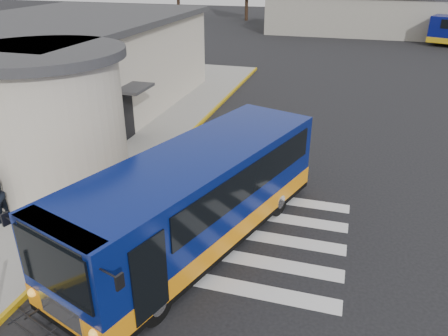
# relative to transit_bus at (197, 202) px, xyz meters

# --- Properties ---
(ground) EXTENTS (140.00, 140.00, 0.00)m
(ground) POSITION_rel_transit_bus_xyz_m (0.76, 1.58, -1.36)
(ground) COLOR black
(ground) RESTS_ON ground
(sidewalk) EXTENTS (10.00, 34.00, 0.15)m
(sidewalk) POSITION_rel_transit_bus_xyz_m (-8.24, 5.58, -1.28)
(sidewalk) COLOR gray
(sidewalk) RESTS_ON ground
(curb_strip) EXTENTS (0.12, 34.00, 0.16)m
(curb_strip) POSITION_rel_transit_bus_xyz_m (-3.29, 5.58, -1.28)
(curb_strip) COLOR gold
(curb_strip) RESTS_ON ground
(station_building) EXTENTS (12.70, 18.70, 4.80)m
(station_building) POSITION_rel_transit_bus_xyz_m (-10.08, 8.48, 1.21)
(station_building) COLOR beige
(station_building) RESTS_ON ground
(crosswalk) EXTENTS (8.00, 5.35, 0.01)m
(crosswalk) POSITION_rel_transit_bus_xyz_m (0.26, 0.78, -1.35)
(crosswalk) COLOR silver
(crosswalk) RESTS_ON ground
(depot_building) EXTENTS (26.40, 8.40, 4.20)m
(depot_building) POSITION_rel_transit_bus_xyz_m (6.76, 43.58, 0.75)
(depot_building) COLOR gray
(depot_building) RESTS_ON ground
(transit_bus) EXTENTS (5.90, 10.30, 2.84)m
(transit_bus) POSITION_rel_transit_bus_xyz_m (0.00, 0.00, 0.00)
(transit_bus) COLOR navy
(transit_bus) RESTS_ON ground
(pedestrian_a) EXTENTS (0.68, 0.79, 1.84)m
(pedestrian_a) POSITION_rel_transit_bus_xyz_m (-5.88, 0.84, -0.29)
(pedestrian_a) COLOR black
(pedestrian_a) RESTS_ON sidewalk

